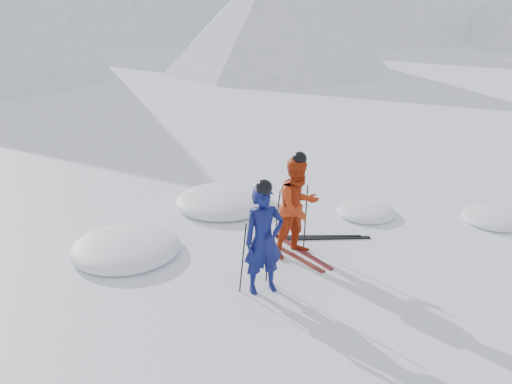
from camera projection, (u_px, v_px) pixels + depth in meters
ground at (348, 232)px, 11.02m from camera, size 160.00×160.00×0.00m
skier_blue at (264, 240)px, 8.59m from camera, size 0.74×0.56×1.82m
skier_red at (298, 207)px, 9.80m from camera, size 0.94×0.75×1.87m
pole_blue_left at (243, 258)px, 8.66m from camera, size 0.12×0.09×1.21m
pole_blue_right at (268, 247)px, 9.02m from camera, size 0.12×0.07×1.21m
pole_red_left at (276, 222)px, 9.95m from camera, size 0.12×0.10×1.25m
pole_red_right at (306, 217)px, 10.18m from camera, size 0.12×0.09×1.25m
ski_worn_left at (292, 254)px, 10.06m from camera, size 0.23×1.70×0.03m
ski_worn_right at (302, 251)px, 10.18m from camera, size 0.12×1.70×0.03m
ski_loose_a at (319, 237)px, 10.77m from camera, size 1.49×0.98×0.03m
ski_loose_b at (327, 238)px, 10.71m from camera, size 1.52×0.93×0.03m
snow_lumps at (232, 223)px, 11.42m from camera, size 8.80×5.64×0.48m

